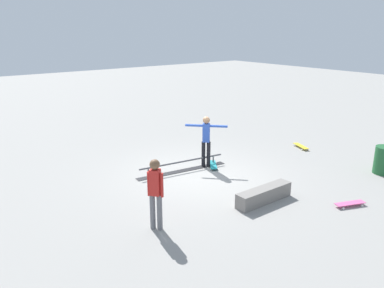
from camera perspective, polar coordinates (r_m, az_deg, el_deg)
ground_plane at (r=11.68m, az=1.07°, el=-4.59°), size 60.00×60.00×0.00m
grind_rail at (r=11.94m, az=-1.46°, el=-3.38°), size 3.02×0.64×0.33m
skate_ledge at (r=10.04m, az=10.65°, el=-7.45°), size 1.71×0.36×0.38m
skater_main at (r=12.07m, az=2.12°, el=0.91°), size 0.98×1.00×1.65m
skateboard_main at (r=12.30m, az=3.17°, el=-3.11°), size 0.63×0.77×0.09m
bystander_red_shirt at (r=8.36m, az=-5.45°, el=-6.90°), size 0.28×0.34×1.63m
loose_skateboard_yellow at (r=14.78m, az=15.88°, el=-0.29°), size 0.48×0.82×0.09m
loose_skateboard_pink at (r=10.47m, az=22.44°, el=-8.17°), size 0.82×0.48×0.09m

